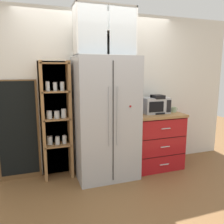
{
  "coord_description": "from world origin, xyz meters",
  "views": [
    {
      "loc": [
        -1.02,
        -3.2,
        1.63
      ],
      "look_at": [
        0.1,
        0.02,
        1.01
      ],
      "focal_mm": 36.44,
      "sensor_mm": 36.0,
      "label": 1
    }
  ],
  "objects_px": {
    "microwave": "(155,105)",
    "mug_sage": "(174,110)",
    "refrigerator": "(106,118)",
    "bottle_cobalt": "(138,107)",
    "coffee_maker": "(157,104)",
    "bottle_clear": "(159,107)",
    "chalkboard_menu": "(18,131)"
  },
  "relations": [
    {
      "from": "coffee_maker",
      "to": "bottle_cobalt",
      "type": "distance_m",
      "value": 0.32
    },
    {
      "from": "refrigerator",
      "to": "bottle_cobalt",
      "type": "xyz_separation_m",
      "value": [
        0.59,
        0.09,
        0.14
      ]
    },
    {
      "from": "microwave",
      "to": "mug_sage",
      "type": "relative_size",
      "value": 3.64
    },
    {
      "from": "mug_sage",
      "to": "chalkboard_menu",
      "type": "distance_m",
      "value": 2.53
    },
    {
      "from": "bottle_clear",
      "to": "microwave",
      "type": "bearing_deg",
      "value": 96.87
    },
    {
      "from": "coffee_maker",
      "to": "chalkboard_menu",
      "type": "height_order",
      "value": "chalkboard_menu"
    },
    {
      "from": "refrigerator",
      "to": "coffee_maker",
      "type": "xyz_separation_m",
      "value": [
        0.9,
        0.05,
        0.17
      ]
    },
    {
      "from": "refrigerator",
      "to": "chalkboard_menu",
      "type": "xyz_separation_m",
      "value": [
        -1.27,
        0.31,
        -0.16
      ]
    },
    {
      "from": "bottle_clear",
      "to": "chalkboard_menu",
      "type": "bearing_deg",
      "value": 171.54
    },
    {
      "from": "coffee_maker",
      "to": "bottle_cobalt",
      "type": "height_order",
      "value": "coffee_maker"
    },
    {
      "from": "refrigerator",
      "to": "chalkboard_menu",
      "type": "bearing_deg",
      "value": 166.31
    },
    {
      "from": "refrigerator",
      "to": "coffee_maker",
      "type": "distance_m",
      "value": 0.92
    },
    {
      "from": "coffee_maker",
      "to": "bottle_clear",
      "type": "height_order",
      "value": "coffee_maker"
    },
    {
      "from": "bottle_cobalt",
      "to": "chalkboard_menu",
      "type": "xyz_separation_m",
      "value": [
        -1.86,
        0.22,
        -0.3
      ]
    },
    {
      "from": "chalkboard_menu",
      "to": "bottle_clear",
      "type": "bearing_deg",
      "value": -8.46
    },
    {
      "from": "mug_sage",
      "to": "bottle_clear",
      "type": "height_order",
      "value": "bottle_clear"
    },
    {
      "from": "refrigerator",
      "to": "microwave",
      "type": "xyz_separation_m",
      "value": [
        0.89,
        0.09,
        0.14
      ]
    },
    {
      "from": "refrigerator",
      "to": "bottle_cobalt",
      "type": "distance_m",
      "value": 0.61
    },
    {
      "from": "bottle_clear",
      "to": "coffee_maker",
      "type": "bearing_deg",
      "value": 90.0
    },
    {
      "from": "coffee_maker",
      "to": "mug_sage",
      "type": "relative_size",
      "value": 2.56
    },
    {
      "from": "refrigerator",
      "to": "microwave",
      "type": "distance_m",
      "value": 0.91
    },
    {
      "from": "coffee_maker",
      "to": "chalkboard_menu",
      "type": "xyz_separation_m",
      "value": [
        -2.17,
        0.26,
        -0.33
      ]
    },
    {
      "from": "mug_sage",
      "to": "refrigerator",
      "type": "bearing_deg",
      "value": -178.09
    },
    {
      "from": "microwave",
      "to": "mug_sage",
      "type": "bearing_deg",
      "value": -8.55
    },
    {
      "from": "microwave",
      "to": "chalkboard_menu",
      "type": "relative_size",
      "value": 0.29
    },
    {
      "from": "chalkboard_menu",
      "to": "refrigerator",
      "type": "bearing_deg",
      "value": -13.69
    },
    {
      "from": "mug_sage",
      "to": "bottle_cobalt",
      "type": "relative_size",
      "value": 0.43
    },
    {
      "from": "microwave",
      "to": "coffee_maker",
      "type": "bearing_deg",
      "value": -72.93
    },
    {
      "from": "refrigerator",
      "to": "chalkboard_menu",
      "type": "height_order",
      "value": "refrigerator"
    },
    {
      "from": "coffee_maker",
      "to": "chalkboard_menu",
      "type": "bearing_deg",
      "value": 173.23
    },
    {
      "from": "bottle_clear",
      "to": "chalkboard_menu",
      "type": "relative_size",
      "value": 0.17
    },
    {
      "from": "microwave",
      "to": "mug_sage",
      "type": "height_order",
      "value": "microwave"
    }
  ]
}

